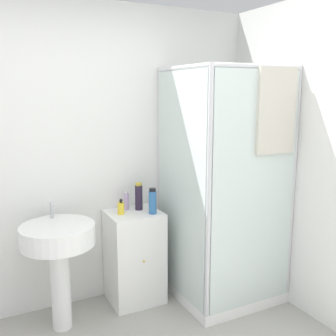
% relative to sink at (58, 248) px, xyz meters
% --- Properties ---
extents(wall_back, '(6.40, 0.06, 2.50)m').
position_rel_sink_xyz_m(wall_back, '(0.15, 0.36, 0.60)').
color(wall_back, white).
rests_on(wall_back, ground_plane).
extents(shower_enclosure, '(0.85, 0.88, 1.98)m').
position_rel_sink_xyz_m(shower_enclosure, '(1.35, -0.17, -0.08)').
color(shower_enclosure, white).
rests_on(shower_enclosure, ground_plane).
extents(vanity_cabinet, '(0.44, 0.41, 0.79)m').
position_rel_sink_xyz_m(vanity_cabinet, '(0.66, 0.13, -0.25)').
color(vanity_cabinet, white).
rests_on(vanity_cabinet, ground_plane).
extents(sink, '(0.55, 0.55, 0.96)m').
position_rel_sink_xyz_m(sink, '(0.00, 0.00, 0.00)').
color(sink, white).
rests_on(sink, ground_plane).
extents(soap_dispenser, '(0.06, 0.06, 0.13)m').
position_rel_sink_xyz_m(soap_dispenser, '(0.54, 0.13, 0.20)').
color(soap_dispenser, yellow).
rests_on(soap_dispenser, vanity_cabinet).
extents(shampoo_bottle_tall_black, '(0.06, 0.06, 0.24)m').
position_rel_sink_xyz_m(shampoo_bottle_tall_black, '(0.73, 0.18, 0.26)').
color(shampoo_bottle_tall_black, '#281E33').
rests_on(shampoo_bottle_tall_black, vanity_cabinet).
extents(shampoo_bottle_blue, '(0.06, 0.06, 0.21)m').
position_rel_sink_xyz_m(shampoo_bottle_blue, '(0.78, 0.03, 0.25)').
color(shampoo_bottle_blue, '#2D66A3').
rests_on(shampoo_bottle_blue, vanity_cabinet).
extents(lotion_bottle_white, '(0.04, 0.04, 0.17)m').
position_rel_sink_xyz_m(lotion_bottle_white, '(0.63, 0.23, 0.22)').
color(lotion_bottle_white, '#B299C6').
rests_on(lotion_bottle_white, vanity_cabinet).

